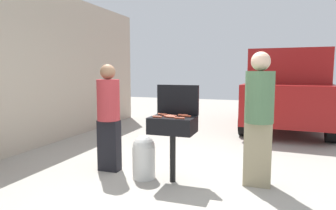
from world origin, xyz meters
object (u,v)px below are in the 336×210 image
Objects in this scene: hot_dog_4 at (172,116)px; person_left at (109,114)px; hot_dog_1 at (167,115)px; hot_dog_5 at (186,116)px; bbq_grill at (173,127)px; hot_dog_8 at (171,117)px; hot_dog_2 at (169,116)px; hot_dog_7 at (183,115)px; hot_dog_6 at (157,117)px; hot_dog_0 at (163,114)px; parked_minivan at (288,89)px; hot_dog_3 at (183,115)px; propane_tank at (144,156)px; person_right at (259,114)px; hot_dog_9 at (180,118)px.

hot_dog_4 is 0.08× the size of person_left.
hot_dog_5 is at bearing 0.17° from hot_dog_1.
person_left is (-1.06, 0.14, 0.12)m from bbq_grill.
hot_dog_2 is at bearing 132.92° from hot_dog_8.
hot_dog_6 is at bearing -136.16° from hot_dog_7.
hot_dog_0 is 5.05m from parked_minivan.
hot_dog_4 is at bearing -167.44° from hot_dog_5.
hot_dog_5 and hot_dog_6 have the same top height.
hot_dog_6 is 1.00× the size of hot_dog_7.
hot_dog_3 reaches higher than bbq_grill.
propane_tank is (-0.54, -0.13, -0.59)m from hot_dog_7.
person_right is (1.27, 0.39, 0.04)m from hot_dog_6.
hot_dog_9 is 0.07× the size of person_right.
bbq_grill is 6.94× the size of hot_dog_5.
hot_dog_6 is 0.07× the size of person_right.
person_left is at bearing 174.12° from hot_dog_1.
hot_dog_5 reaches higher than propane_tank.
person_right is at bearing 9.56° from hot_dog_1.
propane_tank is 1.67m from person_right.
hot_dog_0 is at bearing 22.75° from propane_tank.
hot_dog_2 is 0.16m from hot_dog_6.
hot_dog_9 is 1.04m from person_right.
hot_dog_6 is 0.39m from hot_dog_7.
hot_dog_0 is 1.00× the size of hot_dog_6.
hot_dog_4 is 0.03× the size of parked_minivan.
hot_dog_2 is at bearing 74.15° from parked_minivan.
person_right reaches higher than hot_dog_9.
person_right reaches higher than hot_dog_2.
hot_dog_9 is at bearing -14.34° from propane_tank.
parked_minivan reaches higher than hot_dog_1.
parked_minivan is (1.64, 4.81, 0.26)m from bbq_grill.
propane_tank is (-0.42, -0.00, -0.59)m from hot_dog_4.
hot_dog_1 is at bearing -179.83° from hot_dog_5.
hot_dog_6 is (-0.34, -0.19, 0.00)m from hot_dog_5.
hot_dog_0 is 1.00× the size of hot_dog_7.
hot_dog_0 and hot_dog_5 have the same top height.
hot_dog_1 is (0.08, -0.06, 0.00)m from hot_dog_0.
hot_dog_5 is at bearing 76.07° from parked_minivan.
person_left is (-0.63, 0.14, 0.56)m from propane_tank.
hot_dog_4 is 1.00× the size of hot_dog_7.
person_right is at bearing 16.46° from person_left.
hot_dog_0 is 1.00× the size of hot_dog_5.
hot_dog_5 is 0.95m from person_right.
hot_dog_5 is at bearing 12.56° from hot_dog_4.
hot_dog_3 is (0.11, 0.08, 0.15)m from bbq_grill.
person_right is at bearing 6.43° from hot_dog_0.
hot_dog_2 is at bearing -136.68° from hot_dog_3.
hot_dog_1 is 1.00× the size of hot_dog_3.
hot_dog_2 is 0.21× the size of propane_tank.
hot_dog_7 reaches higher than propane_tank.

